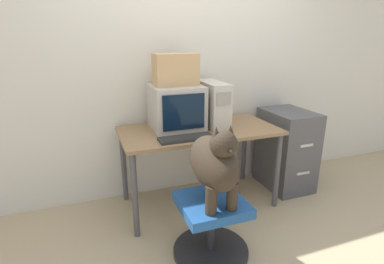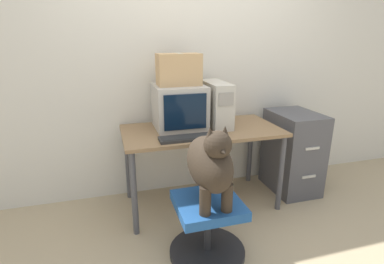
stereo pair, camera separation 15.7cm
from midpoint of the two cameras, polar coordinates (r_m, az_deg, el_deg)
name	(u,v)px [view 2 (the right image)]	position (r m, az deg, el deg)	size (l,w,h in m)	color
ground_plane	(214,223)	(2.75, 5.83, -16.91)	(12.00, 12.00, 0.00)	tan
wall_back	(189,64)	(3.01, 0.97, 12.75)	(8.00, 0.05, 2.60)	silver
desk	(202,138)	(2.75, 3.50, -1.20)	(1.43, 0.72, 0.76)	olive
crt_monitor	(179,107)	(2.72, -0.77, 4.84)	(0.45, 0.43, 0.39)	#B7B2A8
pc_tower	(216,104)	(2.81, 6.21, 5.33)	(0.18, 0.48, 0.41)	beige
keyboard	(187,138)	(2.44, 0.80, -1.14)	(0.45, 0.15, 0.03)	#2D2D2D
computer_mouse	(220,135)	(2.52, 7.10, -0.63)	(0.06, 0.04, 0.03)	#333333
office_chair	(208,227)	(2.30, 5.04, -17.64)	(0.57, 0.57, 0.45)	#262628
dog	(210,163)	(2.02, 5.74, -5.90)	(0.28, 0.55, 0.59)	#33281E
filing_cabinet	(293,152)	(3.31, 19.91, -3.60)	(0.42, 0.59, 0.83)	#4C4C51
cardboard_box	(179,70)	(2.67, -0.82, 11.81)	(0.38, 0.21, 0.28)	tan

